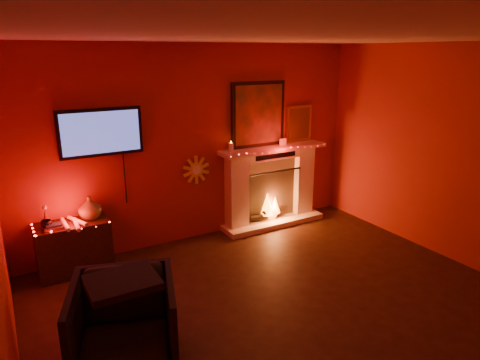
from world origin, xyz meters
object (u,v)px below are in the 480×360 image
object	(u,v)px
console_table	(75,243)
fireplace	(271,178)
tv	(101,132)
sunburst_clock	(196,170)
armchair	(125,325)

from	to	relation	value
console_table	fireplace	bearing A→B (deg)	2.52
tv	sunburst_clock	size ratio (longest dim) A/B	3.10
tv	fireplace	bearing A→B (deg)	-1.50
console_table	armchair	bearing A→B (deg)	-87.75
sunburst_clock	console_table	xyz separation A→B (m)	(-1.71, -0.22, -0.63)
sunburst_clock	fireplace	bearing A→B (deg)	-4.37
sunburst_clock	armchair	xyz separation A→B (m)	(-1.64, -2.14, -0.61)
tv	console_table	xyz separation A→B (m)	(-0.46, -0.19, -1.28)
fireplace	console_table	size ratio (longest dim) A/B	2.36
console_table	armchair	world-z (taller)	console_table
fireplace	console_table	distance (m)	2.93
tv	armchair	distance (m)	2.49
fireplace	tv	world-z (taller)	fireplace
sunburst_clock	tv	bearing A→B (deg)	-178.76
sunburst_clock	console_table	bearing A→B (deg)	-172.72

